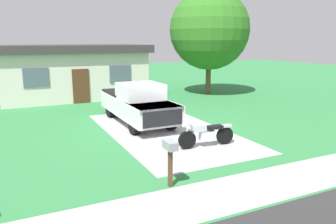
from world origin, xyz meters
TOP-DOWN VIEW (x-y plane):
  - ground_plane at (0.00, 0.00)m, footprint 80.00×80.00m
  - driveway_pad at (0.00, 0.00)m, footprint 4.70×8.73m
  - sidewalk_strip at (0.00, -6.00)m, footprint 36.00×1.80m
  - motorcycle at (0.41, -2.51)m, footprint 2.21×0.70m
  - pickup_truck at (-0.58, 1.99)m, footprint 2.02×5.64m
  - mailbox at (-2.25, -4.99)m, footprint 0.26×0.48m
  - shade_tree at (6.98, 7.77)m, footprint 5.56×5.56m
  - neighbor_house at (-1.96, 10.62)m, footprint 9.60×5.60m

SIDE VIEW (x-z plane):
  - ground_plane at x=0.00m, z-range 0.00..0.00m
  - driveway_pad at x=0.00m, z-range 0.00..0.01m
  - sidewalk_strip at x=0.00m, z-range 0.00..0.01m
  - motorcycle at x=0.41m, z-range -0.07..1.02m
  - pickup_truck at x=-0.58m, z-range 0.00..1.90m
  - mailbox at x=-2.25m, z-range 0.35..1.61m
  - neighbor_house at x=-1.96m, z-range 0.04..3.54m
  - shade_tree at x=6.98m, z-range 0.86..8.17m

